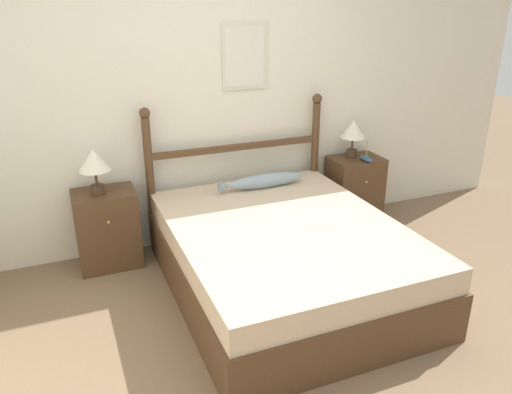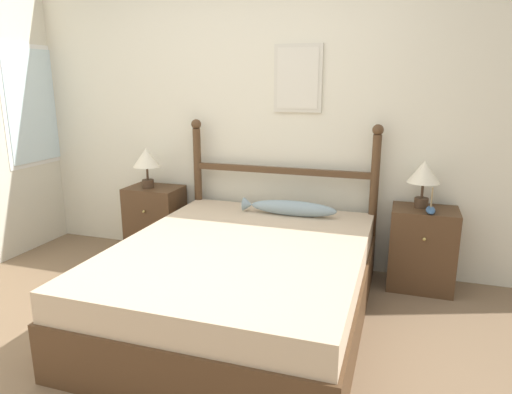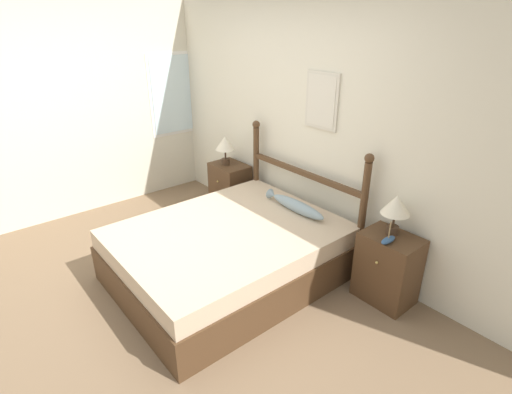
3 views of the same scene
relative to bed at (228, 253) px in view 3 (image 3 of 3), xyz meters
name	(u,v)px [view 3 (image 3 of 3)]	position (x,y,z in m)	size (l,w,h in m)	color
ground_plane	(159,290)	(-0.23, -0.63, -0.26)	(16.00, 16.00, 0.00)	#7A6047
wall_back	(298,124)	(-0.23, 1.10, 1.02)	(6.40, 0.08, 2.55)	beige
wall_left	(65,112)	(-2.36, -0.60, 1.02)	(0.08, 6.40, 2.55)	beige
bed	(228,253)	(0.00, 0.00, 0.00)	(1.59, 2.01, 0.52)	#4C331E
headboard	(303,186)	(0.00, 0.97, 0.43)	(1.61, 0.09, 1.23)	#4C331E
nightstand_left	(230,188)	(-1.15, 0.87, 0.06)	(0.48, 0.37, 0.63)	#4C331E
nightstand_right	(387,268)	(1.15, 0.87, 0.06)	(0.48, 0.37, 0.63)	#4C331E
table_lamp_left	(225,145)	(-1.19, 0.84, 0.62)	(0.24, 0.24, 0.35)	#422D1E
table_lamp_right	(396,207)	(1.11, 0.90, 0.62)	(0.24, 0.24, 0.35)	#422D1E
model_boat	(388,240)	(1.17, 0.75, 0.40)	(0.06, 0.17, 0.19)	#335684
fish_pillow	(295,206)	(0.14, 0.73, 0.32)	(0.75, 0.11, 0.12)	#8499A3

